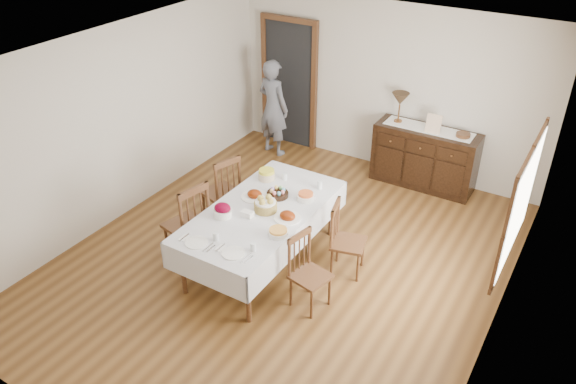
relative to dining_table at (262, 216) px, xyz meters
The scene contains 26 objects.
ground 0.73m from the dining_table, 35.06° to the left, with size 6.00×6.00×0.00m, color brown.
room_shell 1.12m from the dining_table, 83.16° to the left, with size 5.02×6.02×2.65m.
dining_table is the anchor object (origin of this frame).
chair_left_near 0.89m from the dining_table, 151.46° to the right, with size 0.54×0.54×1.10m.
chair_left_far 1.04m from the dining_table, 154.15° to the left, with size 0.54×0.54×1.03m.
chair_right_near 0.94m from the dining_table, 23.80° to the right, with size 0.45×0.45×0.90m.
chair_right_far 1.02m from the dining_table, 21.35° to the left, with size 0.47×0.47×0.93m.
sideboard 3.05m from the dining_table, 70.33° to the left, with size 1.53×0.55×0.92m.
person 3.03m from the dining_table, 119.88° to the left, with size 0.54×0.34×1.72m, color slate.
bread_basket 0.17m from the dining_table, 16.63° to the left, with size 0.27×0.27×0.18m.
egg_basket 0.38m from the dining_table, 89.92° to the left, with size 0.27×0.27×0.11m.
ham_platter_a 0.32m from the dining_table, 139.42° to the left, with size 0.34×0.34×0.11m.
ham_platter_b 0.38m from the dining_table, ahead, with size 0.32×0.32×0.11m.
beet_bowl 0.49m from the dining_table, 131.78° to the right, with size 0.22×0.22×0.17m.
carrot_bowl 0.59m from the dining_table, 54.86° to the left, with size 0.22×0.22×0.09m.
pineapple_bowl 0.75m from the dining_table, 118.22° to the left, with size 0.22×0.22×0.14m.
casserole_dish 0.57m from the dining_table, 37.00° to the right, with size 0.22×0.22×0.08m.
butter_dish 0.25m from the dining_table, 106.40° to the right, with size 0.14×0.09×0.07m.
setting_left 0.89m from the dining_table, 102.49° to the right, with size 0.42×0.31×0.10m.
setting_right 0.86m from the dining_table, 72.08° to the right, with size 0.42×0.31×0.10m.
glass_far_a 0.78m from the dining_table, 100.69° to the left, with size 0.07×0.07×0.09m.
glass_far_b 0.87m from the dining_table, 65.67° to the left, with size 0.06×0.06×0.11m.
runner 3.08m from the dining_table, 70.60° to the left, with size 1.30×0.35×0.01m.
table_lamp 3.01m from the dining_table, 79.45° to the left, with size 0.26×0.26×0.46m.
picture_frame 3.03m from the dining_table, 68.37° to the left, with size 0.22×0.08×0.28m.
deco_bowl 3.27m from the dining_table, 62.08° to the left, with size 0.20×0.20×0.06m.
Camera 1 is at (2.93, -4.73, 4.36)m, focal length 35.00 mm.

